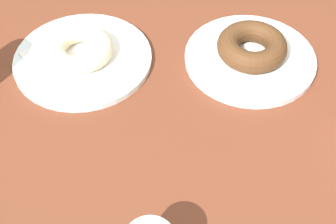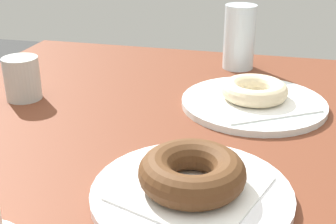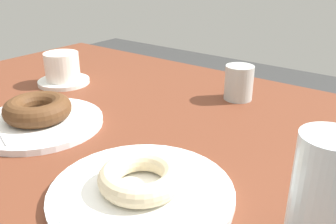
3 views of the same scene
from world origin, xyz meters
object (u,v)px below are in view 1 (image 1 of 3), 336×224
Objects in this scene: plate_sugar_ring at (83,59)px; donut_chocolate_ring at (252,46)px; plate_chocolate_ring at (250,58)px; donut_sugar_ring at (81,49)px.

donut_chocolate_ring reaches higher than plate_sugar_ring.
plate_chocolate_ring is 1.90× the size of donut_chocolate_ring.
plate_sugar_ring is at bearing 0.00° from donut_sugar_ring.
plate_sugar_ring is 1.05× the size of plate_chocolate_ring.
donut_sugar_ring is 0.48× the size of plate_chocolate_ring.
plate_chocolate_ring is (0.28, -0.05, 0.00)m from plate_sugar_ring.
plate_sugar_ring is 0.29m from donut_chocolate_ring.
plate_sugar_ring is at bearing 170.60° from donut_chocolate_ring.
plate_sugar_ring and plate_chocolate_ring have the same top height.
plate_chocolate_ring is at bearing 0.00° from donut_chocolate_ring.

